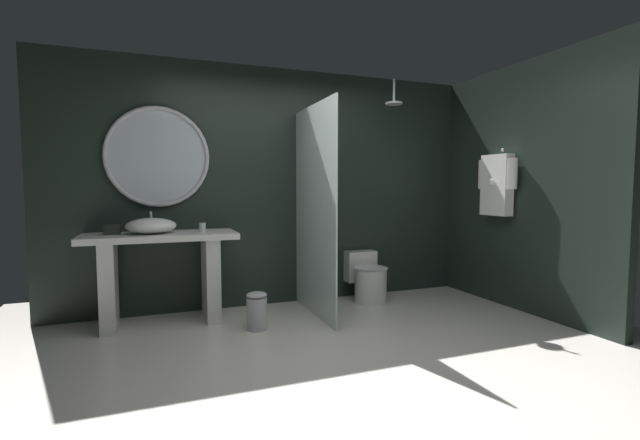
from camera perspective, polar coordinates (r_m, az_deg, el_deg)
The scene contains 13 objects.
ground_plane at distance 3.39m, azimuth 3.46°, elevation -18.31°, with size 5.76×5.76×0.00m, color silver.
back_wall_panel at distance 4.92m, azimuth -5.68°, elevation 4.24°, with size 4.80×0.10×2.60m, color #1E2823.
side_wall_right at distance 5.13m, azimuth 24.41°, elevation 3.88°, with size 0.10×2.47×2.60m, color #1E2823.
vanity_counter at distance 4.45m, azimuth -19.99°, elevation -5.86°, with size 1.40×0.59×0.87m.
vessel_sink at distance 4.39m, azimuth -21.18°, elevation -0.71°, with size 0.45×0.37×0.20m.
tumbler_cup at distance 4.43m, azimuth -15.10°, elevation -0.91°, with size 0.06×0.06×0.09m, color silver.
tissue_box at distance 4.46m, azimuth -25.49°, elevation -1.14°, with size 0.14×0.13×0.09m, color #282D28.
round_wall_mirror at distance 4.67m, azimuth -20.40°, elevation 7.75°, with size 1.00×0.04×1.00m.
shower_glass_panel at distance 4.40m, azimuth -0.72°, elevation 1.17°, with size 0.02×1.14×2.13m, color silver.
rain_shower_head at distance 5.10m, azimuth 9.63°, elevation 15.03°, with size 0.19×0.19×0.28m.
hanging_bathrobe at distance 5.15m, azimuth 22.08°, elevation 4.53°, with size 0.20×0.53×0.73m.
toilet at distance 5.08m, azimuth 6.24°, elevation -7.65°, with size 0.38×0.56×0.55m.
waste_bin at distance 4.12m, azimuth -8.25°, elevation -11.61°, with size 0.19×0.19×0.35m.
Camera 1 is at (-1.30, -2.85, 1.31)m, focal length 24.52 mm.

